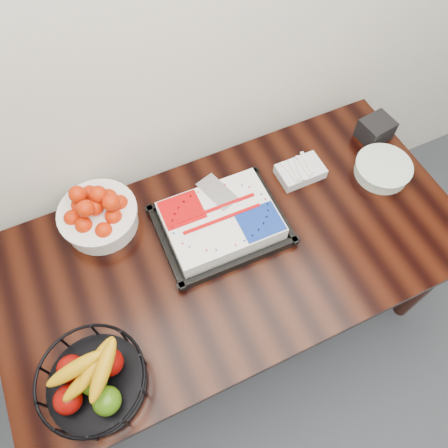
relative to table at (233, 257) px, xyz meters
name	(u,v)px	position (x,y,z in m)	size (l,w,h in m)	color
table	(233,257)	(0.00, 0.00, 0.00)	(1.80, 0.90, 0.75)	black
cake_tray	(221,222)	(-0.01, 0.10, 0.13)	(0.48, 0.39, 0.10)	black
tangerine_bowl	(97,213)	(-0.42, 0.31, 0.17)	(0.30, 0.30, 0.19)	white
fruit_basket	(93,381)	(-0.61, -0.27, 0.16)	(0.34, 0.34, 0.18)	black
plate_stack	(383,169)	(0.71, 0.05, 0.12)	(0.23, 0.23, 0.06)	white
fork_bag	(300,171)	(0.40, 0.19, 0.11)	(0.19, 0.12, 0.06)	silver
napkin_box	(376,129)	(0.80, 0.24, 0.13)	(0.13, 0.11, 0.09)	black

